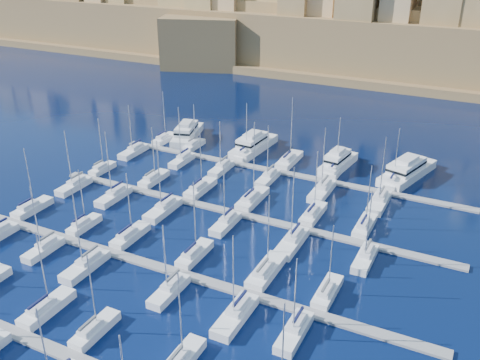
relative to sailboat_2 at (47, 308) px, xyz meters
The scene contains 46 objects.
ground 30.82m from the sailboat_2, 67.78° to the left, with size 600.00×600.00×0.00m, color black.
pontoon_mid_near 20.23m from the sailboat_2, 54.81° to the left, with size 84.00×2.00×0.40m, color slate.
pontoon_mid_far 40.25m from the sailboat_2, 73.17° to the left, with size 84.00×2.00×0.40m, color slate.
pontoon_far 61.64m from the sailboat_2, 79.10° to the left, with size 84.00×2.00×0.40m, color slate.
sailboat_2 is the anchor object (origin of this frame).
sailboat_3 9.28m from the sailboat_2, ahead, with size 2.44×8.14×12.77m.
sailboat_12 33.40m from the sailboat_2, 139.22° to the left, with size 2.64×8.80×13.38m.
sailboat_13 24.16m from the sailboat_2, 118.80° to the left, with size 2.25×7.49×11.96m.
sailboat_14 21.88m from the sailboat_2, 94.20° to the left, with size 2.64×8.82×13.00m.
sailboat_15 24.73m from the sailboat_2, 61.57° to the left, with size 2.60×8.67×14.20m.
sailboat_16 33.32m from the sailboat_2, 42.38° to the left, with size 3.03×10.11×14.34m.
sailboat_17 41.21m from the sailboat_2, 31.70° to the left, with size 2.54×8.47×12.30m.
sailboat_19 16.83m from the sailboat_2, 136.14° to the left, with size 2.38×7.94×13.10m.
sailboat_20 11.17m from the sailboat_2, 101.87° to the left, with size 2.83×9.43×15.10m.
sailboat_21 17.70m from the sailboat_2, 40.13° to the left, with size 2.54×8.46×12.63m.
sailboat_22 27.31m from the sailboat_2, 23.06° to the left, with size 2.97×9.90×14.45m.
sailboat_23 35.63m from the sailboat_2, 18.35° to the left, with size 2.65×8.84×13.09m.
sailboat_24 50.04m from the sailboat_2, 120.57° to the left, with size 2.19×7.30×12.94m.
sailboat_25 45.28m from the sailboat_2, 105.00° to the left, with size 2.60×8.65×12.72m.
sailboat_26 44.16m from the sailboat_2, 90.21° to the left, with size 2.85×9.51×14.28m.
sailboat_27 46.08m from the sailboat_2, 75.17° to the left, with size 3.09×10.29×17.24m.
sailboat_28 50.57m from the sailboat_2, 60.40° to the left, with size 2.74×9.12×13.78m.
sailboat_29 56.12m from the sailboat_2, 51.37° to the left, with size 2.66×8.86×12.94m.
sailboat_30 41.51m from the sailboat_2, 126.83° to the left, with size 2.65×8.83×13.67m.
sailboat_31 36.01m from the sailboat_2, 113.20° to the left, with size 2.72×9.08×15.16m.
sailboat_32 32.82m from the sailboat_2, 93.27° to the left, with size 2.93×9.76×15.50m.
sailboat_33 35.32m from the sailboat_2, 70.76° to the left, with size 2.57×8.56×13.10m.
sailboat_34 41.16m from the sailboat_2, 52.38° to the left, with size 3.03×10.10×15.57m.
sailboat_35 50.40m from the sailboat_2, 41.30° to the left, with size 2.62×8.74×13.70m.
sailboat_36 69.69m from the sailboat_2, 109.73° to the left, with size 2.51×8.36×13.63m.
sailboat_37 66.74m from the sailboat_2, 102.33° to the left, with size 2.26×7.54×11.59m.
sailboat_38 65.76m from the sailboat_2, 90.00° to the left, with size 2.61×8.69×13.69m.
sailboat_39 67.60m from the sailboat_2, 80.59° to the left, with size 3.17×10.57×16.16m.
sailboat_40 70.07m from the sailboat_2, 71.25° to the left, with size 2.97×9.89×13.27m.
sailboat_41 74.62m from the sailboat_2, 61.52° to the left, with size 2.50×8.35×13.13m.
sailboat_42 60.58m from the sailboat_2, 114.82° to the left, with size 2.79×9.30×13.04m.
sailboat_43 56.69m from the sailboat_2, 101.95° to the left, with size 2.50×8.33×14.20m.
sailboat_44 55.41m from the sailboat_2, 91.11° to the left, with size 2.54×8.48×12.50m.
sailboat_45 56.29m from the sailboat_2, 79.13° to the left, with size 2.61×8.72×13.35m.
sailboat_46 59.24m from the sailboat_2, 66.85° to the left, with size 3.11×10.35×15.12m.
sailboat_47 64.97m from the sailboat_2, 57.17° to the left, with size 3.03×10.10×15.14m.
motor_yacht_a 72.44m from the sailboat_2, 105.35° to the left, with size 9.22×16.98×5.25m.
motor_yacht_b 70.17m from the sailboat_2, 89.99° to the left, with size 6.13×17.23×5.25m.
motor_yacht_c 72.27m from the sailboat_2, 72.09° to the left, with size 5.85×14.43×5.25m.
motor_yacht_d 80.19m from the sailboat_2, 62.11° to the left, with size 10.34×19.20×5.25m.
fortified_city 184.68m from the sailboat_2, 86.43° to the left, with size 460.00×108.95×59.52m.
Camera 1 is at (40.83, -71.56, 50.00)m, focal length 40.00 mm.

